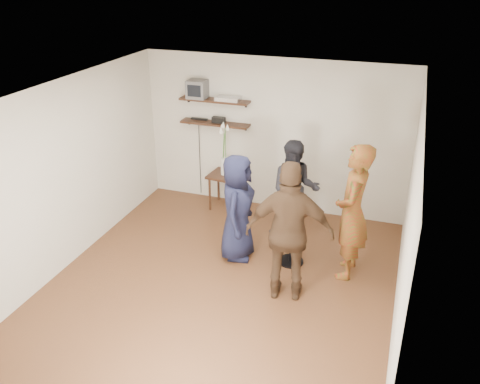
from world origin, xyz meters
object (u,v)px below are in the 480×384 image
(crt_monitor, at_px, (198,89))
(person_navy, at_px, (237,208))
(dvd_deck, at_px, (228,99))
(drinks_table, at_px, (292,228))
(person_dark, at_px, (295,190))
(side_table, at_px, (225,179))
(radio, at_px, (219,120))
(person_plaid, at_px, (352,212))
(person_brown, at_px, (290,233))

(crt_monitor, height_order, person_navy, crt_monitor)
(person_navy, bearing_deg, dvd_deck, 18.59)
(drinks_table, height_order, person_dark, person_dark)
(person_navy, bearing_deg, side_table, 21.42)
(dvd_deck, bearing_deg, drinks_table, -45.83)
(side_table, height_order, drinks_table, drinks_table)
(drinks_table, xyz_separation_m, person_navy, (-0.79, -0.07, 0.23))
(radio, bearing_deg, crt_monitor, 180.00)
(person_dark, bearing_deg, crt_monitor, 145.93)
(radio, distance_m, side_table, 1.03)
(person_plaid, distance_m, person_dark, 1.25)
(crt_monitor, bearing_deg, person_brown, -46.90)
(dvd_deck, relative_size, person_brown, 0.21)
(crt_monitor, xyz_separation_m, person_dark, (1.90, -0.78, -1.23))
(radio, bearing_deg, person_brown, -52.03)
(side_table, height_order, person_dark, person_dark)
(drinks_table, bearing_deg, person_brown, -80.16)
(side_table, bearing_deg, drinks_table, -42.23)
(person_plaid, bearing_deg, radio, -121.64)
(crt_monitor, bearing_deg, person_dark, -22.41)
(radio, distance_m, person_dark, 1.87)
(crt_monitor, xyz_separation_m, person_navy, (1.27, -1.64, -1.23))
(crt_monitor, bearing_deg, person_navy, -52.24)
(crt_monitor, height_order, radio, crt_monitor)
(dvd_deck, distance_m, side_table, 1.39)
(radio, xyz_separation_m, person_dark, (1.54, -0.78, -0.73))
(crt_monitor, xyz_separation_m, person_plaid, (2.86, -1.57, -1.06))
(dvd_deck, relative_size, radio, 1.82)
(side_table, xyz_separation_m, person_plaid, (2.33, -1.40, 0.44))
(radio, relative_size, side_table, 0.36)
(drinks_table, bearing_deg, person_navy, -174.68)
(person_dark, xyz_separation_m, person_brown, (0.30, -1.57, 0.15))
(person_plaid, bearing_deg, dvd_deck, -123.58)
(dvd_deck, distance_m, person_brown, 3.03)
(person_dark, xyz_separation_m, person_navy, (-0.63, -0.85, 0.01))
(side_table, distance_m, person_brown, 2.77)
(person_navy, bearing_deg, person_plaid, -92.95)
(drinks_table, bearing_deg, side_table, 137.77)
(dvd_deck, bearing_deg, crt_monitor, 180.00)
(radio, distance_m, person_plaid, 3.00)
(person_plaid, xyz_separation_m, person_dark, (-0.96, 0.79, -0.17))
(person_brown, bearing_deg, crt_monitor, -56.74)
(crt_monitor, xyz_separation_m, person_brown, (2.20, -2.35, -1.08))
(person_brown, bearing_deg, dvd_deck, -64.67)
(radio, distance_m, person_navy, 2.01)
(person_brown, bearing_deg, person_plaid, -140.21)
(person_navy, bearing_deg, person_brown, -132.74)
(radio, relative_size, person_navy, 0.14)
(dvd_deck, bearing_deg, person_plaid, -34.17)
(side_table, bearing_deg, person_navy, -63.26)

